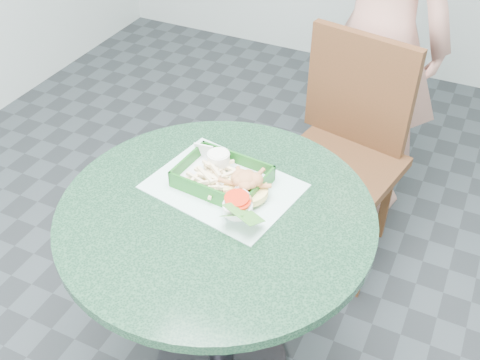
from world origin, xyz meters
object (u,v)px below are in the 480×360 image
at_px(diner_person, 382,19).
at_px(food_basket, 223,185).
at_px(cafe_table, 218,256).
at_px(crab_sandwich, 248,188).
at_px(sauce_ramekin, 217,163).
at_px(dining_chair, 346,140).

height_order(diner_person, food_basket, diner_person).
distance_m(cafe_table, crab_sandwich, 0.24).
bearing_deg(sauce_ramekin, cafe_table, -63.80).
bearing_deg(cafe_table, crab_sandwich, 58.04).
relative_size(food_basket, crab_sandwich, 1.96).
distance_m(cafe_table, diner_person, 1.22).
relative_size(cafe_table, food_basket, 3.55).
relative_size(dining_chair, food_basket, 3.72).
relative_size(dining_chair, crab_sandwich, 7.28).
xyz_separation_m(cafe_table, diner_person, (0.14, 1.17, 0.31)).
distance_m(dining_chair, diner_person, 0.51).
distance_m(food_basket, sauce_ramekin, 0.07).
distance_m(dining_chair, food_basket, 0.77).
bearing_deg(sauce_ramekin, crab_sandwich, -25.13).
relative_size(crab_sandwich, sauce_ramekin, 1.91).
bearing_deg(diner_person, crab_sandwich, 95.85).
bearing_deg(crab_sandwich, cafe_table, -121.96).
bearing_deg(cafe_table, diner_person, 83.01).
distance_m(crab_sandwich, sauce_ramekin, 0.14).
distance_m(diner_person, sauce_ramekin, 1.05).
bearing_deg(dining_chair, food_basket, -92.97).
bearing_deg(crab_sandwich, diner_person, 85.32).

